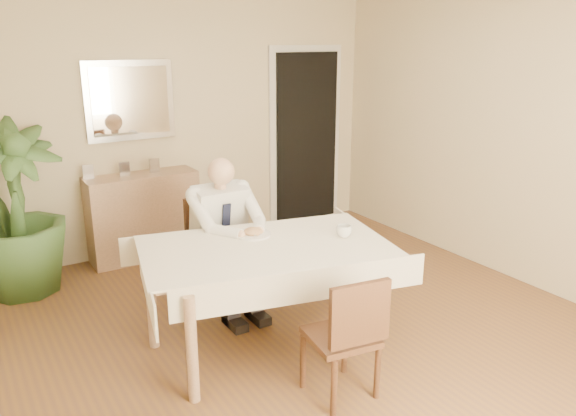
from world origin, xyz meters
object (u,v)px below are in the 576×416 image
dining_table (266,257)px  chair_near (348,333)px  seated_man (228,230)px  chair_far (214,243)px  potted_palm (14,209)px  sideboard (144,216)px  coffee_mug (344,231)px

dining_table → chair_near: bearing=-71.6°
seated_man → dining_table: bearing=-90.0°
chair_far → potted_palm: 1.72m
chair_far → chair_near: 1.72m
dining_table → sideboard: sideboard is taller
sideboard → potted_palm: 1.23m
sideboard → chair_far: bearing=-80.5°
chair_near → chair_far: bearing=101.1°
chair_near → potted_palm: size_ratio=0.54×
seated_man → potted_palm: bearing=137.0°
chair_near → sideboard: size_ratio=0.76×
seated_man → potted_palm: 1.88m
seated_man → sideboard: 1.54m
chair_far → sideboard: bearing=98.9°
sideboard → seated_man: bearing=-82.4°
chair_far → chair_near: (0.09, -1.72, -0.04)m
chair_far → sideboard: 1.24m
chair_near → coffee_mug: coffee_mug is taller
dining_table → chair_far: bearing=102.6°
coffee_mug → sideboard: sideboard is taller
chair_near → coffee_mug: 0.91m
chair_far → chair_near: size_ratio=1.08×
seated_man → sideboard: seated_man is taller
sideboard → potted_palm: (-1.16, -0.22, 0.32)m
coffee_mug → sideboard: 2.40m
dining_table → chair_near: chair_near is taller
chair_far → potted_palm: size_ratio=0.58×
dining_table → potted_palm: 2.33m
seated_man → coffee_mug: (0.56, -0.74, 0.11)m
dining_table → seated_man: size_ratio=1.55×
coffee_mug → chair_near: bearing=-124.8°
potted_palm → dining_table: bearing=-53.7°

